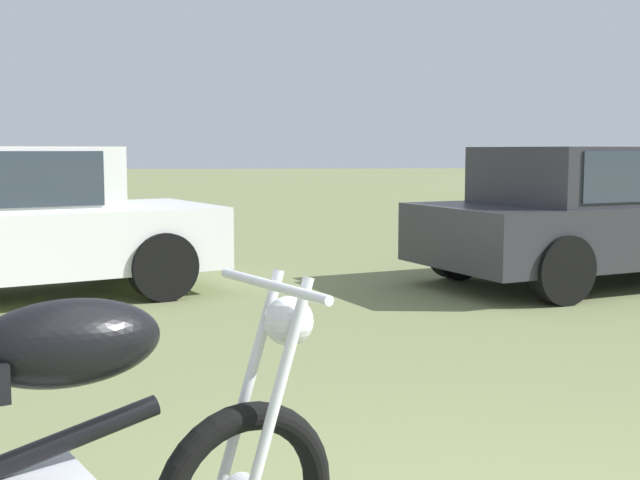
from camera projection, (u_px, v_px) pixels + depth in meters
car_charcoal at (604, 207)px, 8.77m from camera, size 4.45×3.01×1.43m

